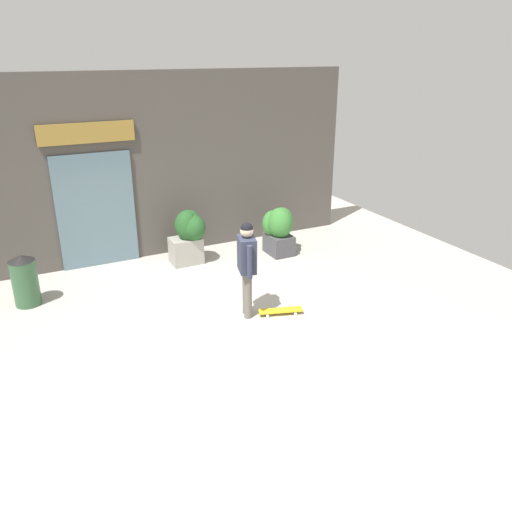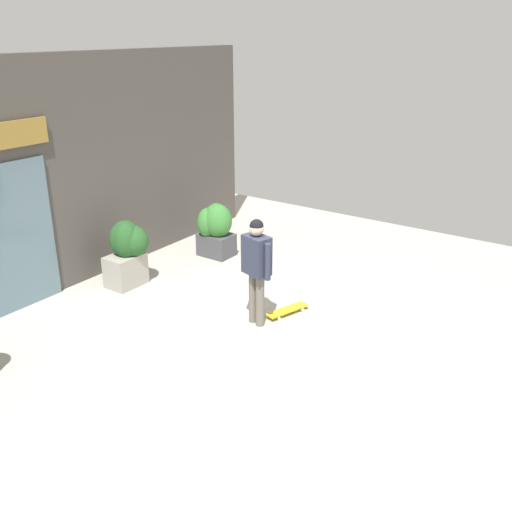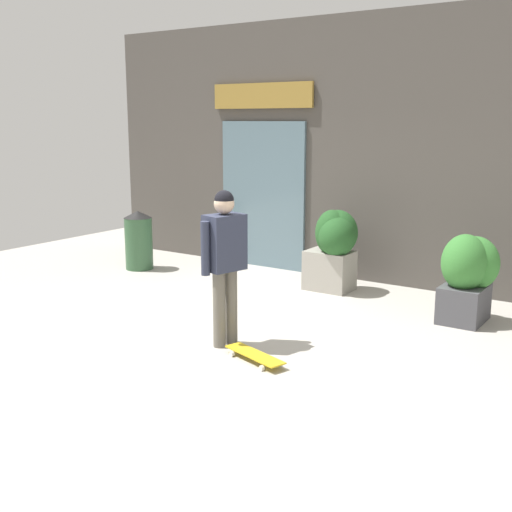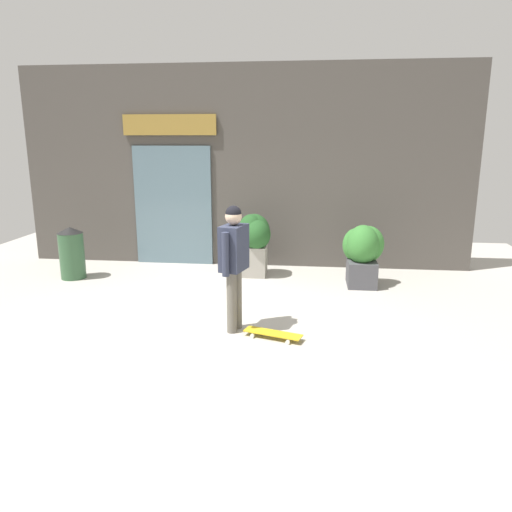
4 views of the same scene
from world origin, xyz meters
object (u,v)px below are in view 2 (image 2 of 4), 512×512
Objects in this scene: skateboard at (287,310)px; planter_box_right at (127,248)px; skateboarder at (257,262)px; planter_box_left at (215,226)px.

planter_box_right is (-0.60, 2.83, 0.60)m from skateboard.
skateboarder is 1.45× the size of planter_box_right.
planter_box_left is (1.32, 2.47, 0.53)m from skateboard.
planter_box_right reaches higher than planter_box_left.
skateboarder is at bearing 174.99° from skateboard.
planter_box_left reaches higher than skateboard.
skateboard is at bearing -78.07° from planter_box_right.
skateboarder reaches higher than planter_box_left.
skateboard is 0.73× the size of planter_box_left.
skateboard is (0.52, -0.22, -0.94)m from skateboarder.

